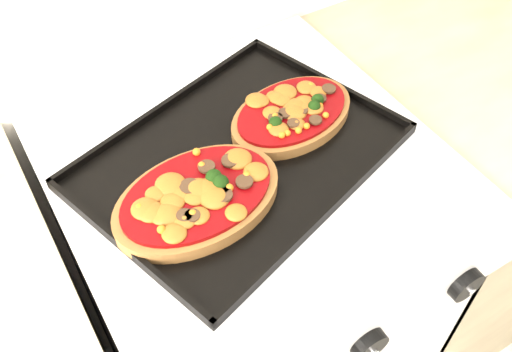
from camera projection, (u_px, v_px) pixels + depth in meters
stove at (251, 299)px, 1.25m from camera, size 0.60×0.60×0.91m
control_panel at (366, 329)px, 0.77m from camera, size 0.60×0.02×0.09m
knob_center at (370, 345)px, 0.76m from camera, size 0.05×0.02×0.05m
knob_right at (466, 285)px, 0.82m from camera, size 0.06×0.02×0.06m
baking_tray at (240, 155)px, 0.90m from camera, size 0.56×0.48×0.02m
pizza_left at (197, 197)px, 0.82m from camera, size 0.27×0.19×0.04m
pizza_right at (292, 113)px, 0.94m from camera, size 0.25×0.18×0.03m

